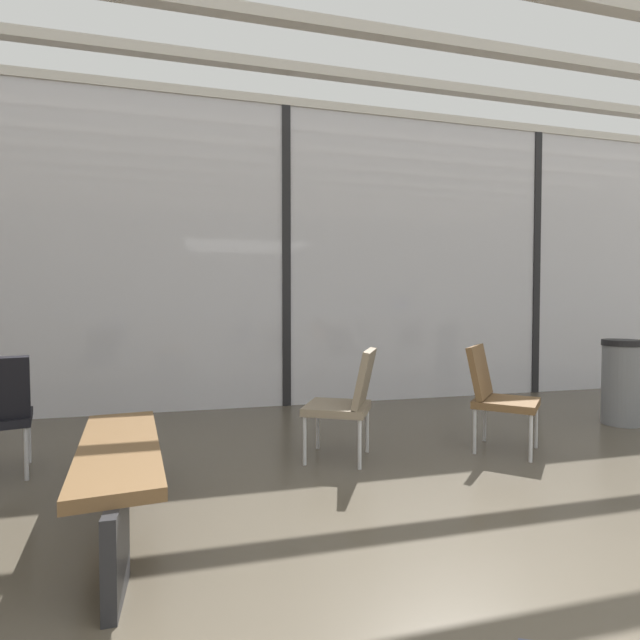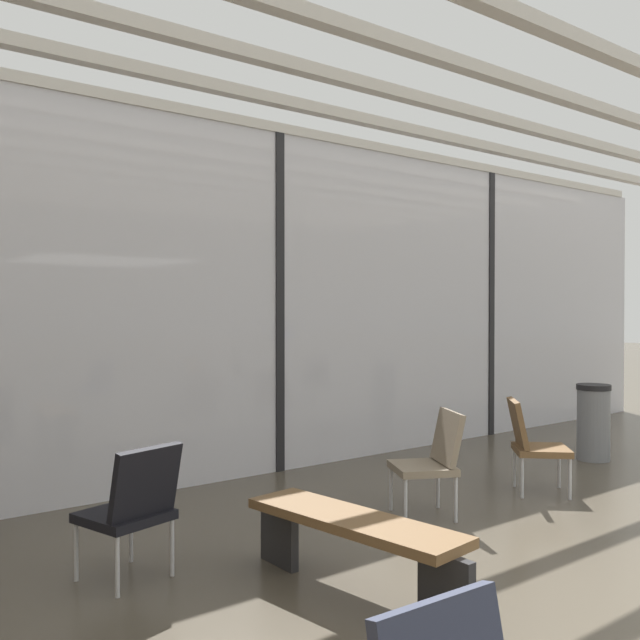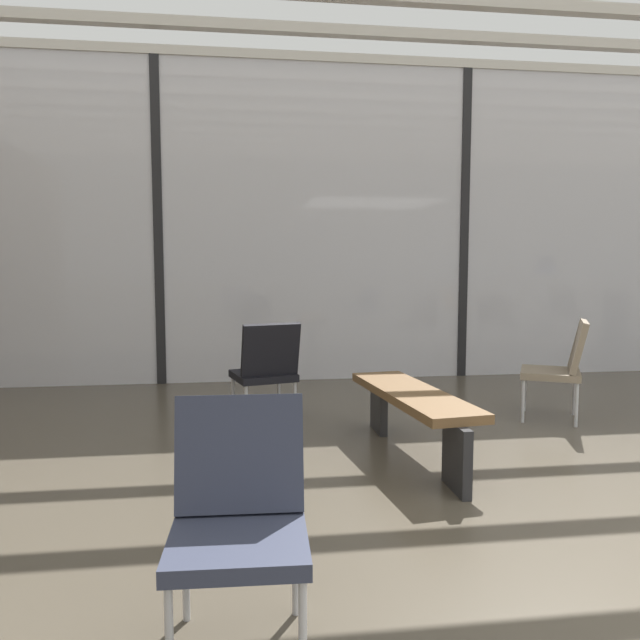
% 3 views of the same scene
% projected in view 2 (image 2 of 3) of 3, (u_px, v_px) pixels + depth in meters
% --- Properties ---
extents(glass_curtain_wall, '(14.00, 0.08, 3.57)m').
position_uv_depth(glass_curtain_wall, '(277.00, 303.00, 7.36)').
color(glass_curtain_wall, silver).
rests_on(glass_curtain_wall, ground).
extents(window_mullion_1, '(0.10, 0.12, 3.57)m').
position_uv_depth(window_mullion_1, '(277.00, 303.00, 7.36)').
color(window_mullion_1, black).
rests_on(window_mullion_1, ground).
extents(window_mullion_2, '(0.10, 0.12, 3.57)m').
position_uv_depth(window_mullion_2, '(489.00, 304.00, 9.52)').
color(window_mullion_2, black).
rests_on(window_mullion_2, ground).
extents(ceiling_slats, '(13.72, 6.72, 0.10)m').
position_uv_depth(ceiling_slats, '(552.00, 30.00, 4.73)').
color(ceiling_slats, beige).
rests_on(ceiling_slats, glass_curtain_wall).
extents(parked_airplane, '(11.81, 3.63, 3.63)m').
position_uv_depth(parked_airplane, '(23.00, 302.00, 9.77)').
color(parked_airplane, silver).
rests_on(parked_airplane, ground).
extents(lounge_chair_0, '(0.69, 0.67, 0.87)m').
position_uv_depth(lounge_chair_0, '(433.00, 456.00, 5.77)').
color(lounge_chair_0, '#7F705B').
rests_on(lounge_chair_0, ground).
extents(lounge_chair_3, '(0.60, 0.63, 0.87)m').
position_uv_depth(lounge_chair_3, '(133.00, 504.00, 4.37)').
color(lounge_chair_3, black).
rests_on(lounge_chair_3, ground).
extents(lounge_chair_4, '(0.71, 0.71, 0.87)m').
position_uv_depth(lounge_chair_4, '(532.00, 440.00, 6.50)').
color(lounge_chair_4, brown).
rests_on(lounge_chair_4, ground).
extents(waiting_bench, '(0.58, 1.69, 0.47)m').
position_uv_depth(waiting_bench, '(353.00, 534.00, 4.19)').
color(waiting_bench, brown).
rests_on(waiting_bench, ground).
extents(trash_bin, '(0.38, 0.38, 0.86)m').
position_uv_depth(trash_bin, '(593.00, 422.00, 7.91)').
color(trash_bin, slate).
rests_on(trash_bin, ground).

